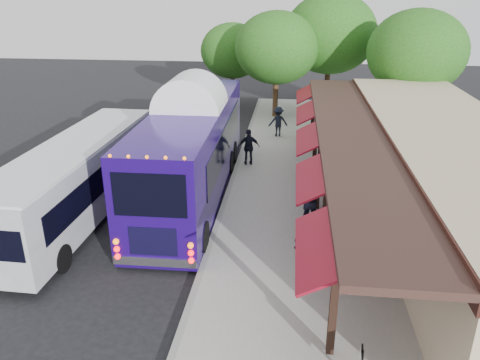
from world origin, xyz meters
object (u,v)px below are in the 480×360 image
at_px(ped_a, 304,241).
at_px(city_bus, 79,176).
at_px(ped_d, 278,122).
at_px(ped_c, 249,147).
at_px(ped_b, 309,200).
at_px(coach_bus, 192,145).

bearing_deg(ped_a, city_bus, 164.62).
height_order(ped_a, ped_d, ped_d).
distance_m(city_bus, ped_d, 13.25).
bearing_deg(ped_a, ped_c, 108.82).
height_order(city_bus, ped_c, city_bus).
relative_size(ped_b, ped_c, 1.09).
bearing_deg(coach_bus, ped_c, 58.51).
distance_m(city_bus, ped_b, 8.75).
distance_m(city_bus, ped_c, 8.53).
xyz_separation_m(ped_b, ped_c, (-2.79, 6.16, -0.08)).
xyz_separation_m(ped_b, ped_d, (-1.54, 11.19, -0.10)).
relative_size(ped_a, ped_d, 0.91).
bearing_deg(ped_c, ped_d, -115.11).
relative_size(ped_a, ped_b, 0.82).
height_order(ped_a, ped_c, ped_c).
bearing_deg(coach_bus, ped_d, 68.00).
relative_size(coach_bus, ped_d, 7.29).
bearing_deg(coach_bus, city_bus, -146.63).
xyz_separation_m(ped_c, ped_d, (1.25, 5.03, -0.02)).
distance_m(ped_a, ped_d, 13.95).
height_order(coach_bus, city_bus, coach_bus).
bearing_deg(ped_b, ped_d, -78.89).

